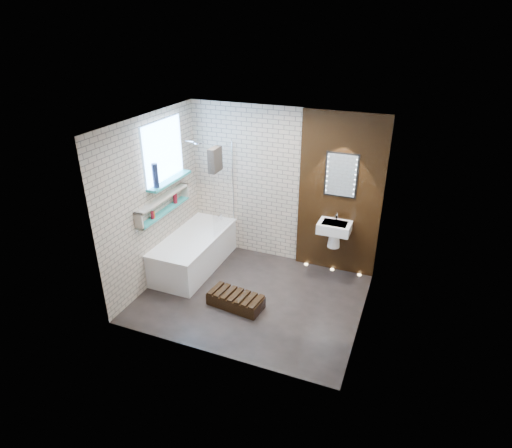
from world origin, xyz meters
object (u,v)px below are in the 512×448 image
at_px(bathtub, 194,251).
at_px(washbasin, 334,231).
at_px(walnut_step, 236,301).
at_px(bath_screen, 223,190).
at_px(led_mirror, 341,175).

relative_size(bathtub, washbasin, 3.00).
height_order(washbasin, walnut_step, washbasin).
height_order(bath_screen, walnut_step, bath_screen).
bearing_deg(walnut_step, bathtub, 145.39).
distance_m(bathtub, bath_screen, 1.14).
distance_m(bath_screen, led_mirror, 1.89).
bearing_deg(led_mirror, washbasin, -90.00).
distance_m(washbasin, led_mirror, 0.88).
relative_size(bathtub, led_mirror, 2.49).
xyz_separation_m(bath_screen, walnut_step, (0.73, -1.19, -1.19)).
xyz_separation_m(bathtub, walnut_step, (1.09, -0.75, -0.20)).
relative_size(washbasin, walnut_step, 0.72).
bearing_deg(led_mirror, bathtub, -160.22).
xyz_separation_m(washbasin, walnut_step, (-1.09, -1.37, -0.70)).
distance_m(washbasin, walnut_step, 1.89).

